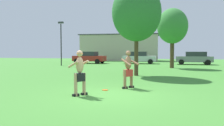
# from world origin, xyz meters

# --- Properties ---
(ground_plane) EXTENTS (80.00, 80.00, 0.00)m
(ground_plane) POSITION_xyz_m (0.00, 0.00, 0.00)
(ground_plane) COLOR #428433
(player_with_cap) EXTENTS (0.82, 0.70, 1.73)m
(player_with_cap) POSITION_xyz_m (-1.17, -0.28, 0.95)
(player_with_cap) COLOR black
(player_with_cap) RESTS_ON ground_plane
(player_in_red) EXTENTS (0.83, 0.74, 1.71)m
(player_in_red) POSITION_xyz_m (0.42, 1.79, 0.90)
(player_in_red) COLOR black
(player_in_red) RESTS_ON ground_plane
(frisbee) EXTENTS (0.25, 0.25, 0.03)m
(frisbee) POSITION_xyz_m (-0.49, 1.03, 0.01)
(frisbee) COLOR orange
(frisbee) RESTS_ON ground_plane
(car_red_near_post) EXTENTS (4.47, 2.41, 1.58)m
(car_red_near_post) POSITION_xyz_m (-7.40, 21.29, 0.82)
(car_red_near_post) COLOR maroon
(car_red_near_post) RESTS_ON ground_plane
(car_silver_mid_lot) EXTENTS (4.35, 2.12, 1.58)m
(car_silver_mid_lot) POSITION_xyz_m (-0.76, 22.01, 0.82)
(car_silver_mid_lot) COLOR silver
(car_silver_mid_lot) RESTS_ON ground_plane
(car_gray_far_end) EXTENTS (4.40, 2.24, 1.58)m
(car_gray_far_end) POSITION_xyz_m (6.13, 21.32, 0.82)
(car_gray_far_end) COLOR slate
(car_gray_far_end) RESTS_ON ground_plane
(lamp_post) EXTENTS (0.60, 0.24, 5.00)m
(lamp_post) POSITION_xyz_m (-9.13, 16.15, 3.12)
(lamp_post) COLOR black
(lamp_post) RESTS_ON ground_plane
(outbuilding_behind_lot) EXTENTS (13.45, 4.81, 4.48)m
(outbuilding_behind_lot) POSITION_xyz_m (-4.78, 30.80, 2.25)
(outbuilding_behind_lot) COLOR #B2A893
(outbuilding_behind_lot) RESTS_ON ground_plane
(tree_left_field) EXTENTS (3.33, 3.33, 6.23)m
(tree_left_field) POSITION_xyz_m (0.27, 7.19, 4.26)
(tree_left_field) COLOR #4C3823
(tree_left_field) RESTS_ON ground_plane
(tree_right_field) EXTENTS (2.97, 2.97, 5.84)m
(tree_right_field) POSITION_xyz_m (3.08, 14.85, 4.08)
(tree_right_field) COLOR #4C3823
(tree_right_field) RESTS_ON ground_plane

